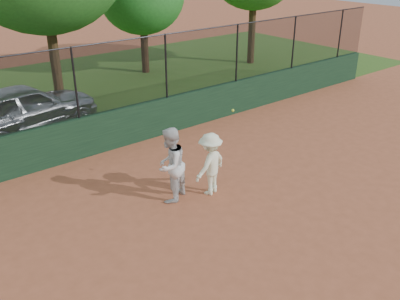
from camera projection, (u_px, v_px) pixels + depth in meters
ground at (237, 249)px, 9.03m from camera, size 80.00×80.00×0.00m
back_wall at (98, 134)px, 13.03m from camera, size 26.00×0.20×1.20m
grass_strip at (29, 102)px, 17.53m from camera, size 36.00×12.00×0.01m
parked_car at (24, 109)px, 14.36m from camera, size 5.08×2.77×1.64m
player_second at (170, 165)px, 10.44m from camera, size 1.12×1.03×1.84m
player_main at (210, 164)px, 10.78m from camera, size 1.14×0.84×2.18m
fence_assembly at (91, 79)px, 12.33m from camera, size 26.00×0.06×2.00m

